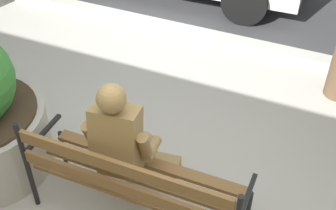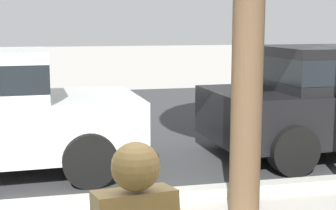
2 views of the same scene
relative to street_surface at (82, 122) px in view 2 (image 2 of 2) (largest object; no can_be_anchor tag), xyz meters
name	(u,v)px [view 2 (image 2 of 2)]	position (x,y,z in m)	size (l,w,h in m)	color
street_surface	(82,122)	(0.00, 0.00, 0.00)	(60.00, 9.00, 0.01)	#38383A
curb_stone	(110,200)	(0.00, -4.60, 0.06)	(60.00, 0.20, 0.12)	#B2AFA8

